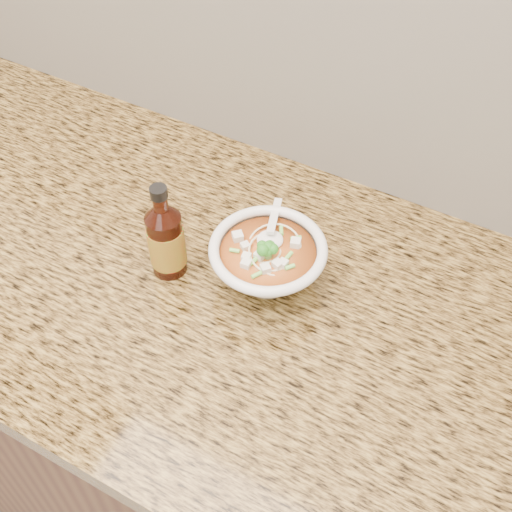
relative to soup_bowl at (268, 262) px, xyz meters
The scene contains 4 objects.
cabinet 0.53m from the soup_bowl, 166.89° to the right, with size 4.00×0.65×0.86m, color black.
counter_slab 0.16m from the soup_bowl, 166.89° to the right, with size 4.00×0.68×0.04m, color olive.
soup_bowl is the anchor object (origin of this frame).
hot_sauce_bottle 0.15m from the soup_bowl, 160.39° to the right, with size 0.06×0.06×0.17m.
Camera 1 is at (0.43, 1.16, 1.66)m, focal length 45.00 mm.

